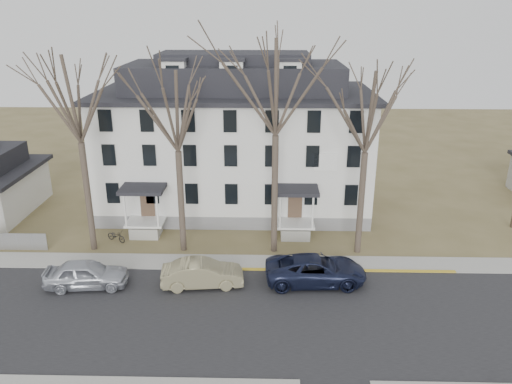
{
  "coord_description": "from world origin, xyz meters",
  "views": [
    {
      "loc": [
        0.53,
        -19.86,
        15.08
      ],
      "look_at": [
        -0.17,
        9.0,
        4.43
      ],
      "focal_mm": 35.0,
      "sensor_mm": 36.0,
      "label": 1
    }
  ],
  "objects_px": {
    "boarding_house": "(235,141)",
    "tree_far_left": "(75,93)",
    "tree_center": "(276,81)",
    "tree_mid_right": "(368,107)",
    "car_tan": "(202,274)",
    "bicycle_left": "(116,236)",
    "car_silver": "(87,275)",
    "car_navy": "(316,270)",
    "tree_mid_left": "(176,106)"
  },
  "relations": [
    {
      "from": "tree_far_left",
      "to": "tree_center",
      "type": "relative_size",
      "value": 0.93
    },
    {
      "from": "car_tan",
      "to": "car_navy",
      "type": "height_order",
      "value": "car_navy"
    },
    {
      "from": "boarding_house",
      "to": "tree_mid_left",
      "type": "relative_size",
      "value": 1.63
    },
    {
      "from": "tree_center",
      "to": "car_tan",
      "type": "height_order",
      "value": "tree_center"
    },
    {
      "from": "car_navy",
      "to": "car_tan",
      "type": "bearing_deg",
      "value": 91.92
    },
    {
      "from": "boarding_house",
      "to": "bicycle_left",
      "type": "xyz_separation_m",
      "value": [
        -7.8,
        -7.07,
        -4.98
      ]
    },
    {
      "from": "tree_far_left",
      "to": "car_navy",
      "type": "relative_size",
      "value": 2.35
    },
    {
      "from": "tree_center",
      "to": "tree_mid_right",
      "type": "relative_size",
      "value": 1.15
    },
    {
      "from": "boarding_house",
      "to": "tree_center",
      "type": "bearing_deg",
      "value": -69.8
    },
    {
      "from": "car_tan",
      "to": "tree_center",
      "type": "bearing_deg",
      "value": -48.59
    },
    {
      "from": "tree_mid_right",
      "to": "bicycle_left",
      "type": "bearing_deg",
      "value": 176.21
    },
    {
      "from": "tree_mid_left",
      "to": "car_silver",
      "type": "relative_size",
      "value": 2.72
    },
    {
      "from": "tree_far_left",
      "to": "tree_mid_right",
      "type": "bearing_deg",
      "value": 0.0
    },
    {
      "from": "car_tan",
      "to": "tree_mid_right",
      "type": "bearing_deg",
      "value": -71.01
    },
    {
      "from": "tree_center",
      "to": "bicycle_left",
      "type": "height_order",
      "value": "tree_center"
    },
    {
      "from": "car_silver",
      "to": "car_tan",
      "type": "distance_m",
      "value": 6.61
    },
    {
      "from": "car_silver",
      "to": "car_tan",
      "type": "height_order",
      "value": "car_silver"
    },
    {
      "from": "bicycle_left",
      "to": "boarding_house",
      "type": "bearing_deg",
      "value": -19.98
    },
    {
      "from": "tree_far_left",
      "to": "car_tan",
      "type": "distance_m",
      "value": 13.2
    },
    {
      "from": "boarding_house",
      "to": "car_navy",
      "type": "height_order",
      "value": "boarding_house"
    },
    {
      "from": "tree_mid_left",
      "to": "car_navy",
      "type": "height_order",
      "value": "tree_mid_left"
    },
    {
      "from": "bicycle_left",
      "to": "car_navy",
      "type": "bearing_deg",
      "value": -83.45
    },
    {
      "from": "boarding_house",
      "to": "car_navy",
      "type": "distance_m",
      "value": 14.09
    },
    {
      "from": "boarding_house",
      "to": "tree_far_left",
      "type": "relative_size",
      "value": 1.52
    },
    {
      "from": "tree_mid_left",
      "to": "bicycle_left",
      "type": "distance_m",
      "value": 10.43
    },
    {
      "from": "tree_mid_left",
      "to": "bicycle_left",
      "type": "height_order",
      "value": "tree_mid_left"
    },
    {
      "from": "boarding_house",
      "to": "tree_center",
      "type": "height_order",
      "value": "tree_center"
    },
    {
      "from": "tree_mid_left",
      "to": "bicycle_left",
      "type": "bearing_deg",
      "value": 167.33
    },
    {
      "from": "car_silver",
      "to": "bicycle_left",
      "type": "distance_m",
      "value": 5.94
    },
    {
      "from": "tree_center",
      "to": "car_navy",
      "type": "height_order",
      "value": "tree_center"
    },
    {
      "from": "tree_far_left",
      "to": "car_navy",
      "type": "bearing_deg",
      "value": -15.72
    },
    {
      "from": "car_tan",
      "to": "tree_mid_left",
      "type": "bearing_deg",
      "value": 15.57
    },
    {
      "from": "boarding_house",
      "to": "tree_far_left",
      "type": "bearing_deg",
      "value": -137.82
    },
    {
      "from": "tree_mid_left",
      "to": "car_navy",
      "type": "bearing_deg",
      "value": -25.8
    },
    {
      "from": "bicycle_left",
      "to": "tree_center",
      "type": "bearing_deg",
      "value": -67.89
    },
    {
      "from": "tree_mid_right",
      "to": "car_tan",
      "type": "bearing_deg",
      "value": -154.61
    },
    {
      "from": "car_tan",
      "to": "car_navy",
      "type": "distance_m",
      "value": 6.55
    },
    {
      "from": "tree_mid_left",
      "to": "tree_center",
      "type": "distance_m",
      "value": 6.18
    },
    {
      "from": "tree_mid_right",
      "to": "bicycle_left",
      "type": "xyz_separation_m",
      "value": [
        -16.3,
        1.08,
        -9.2
      ]
    },
    {
      "from": "tree_mid_right",
      "to": "car_tan",
      "type": "height_order",
      "value": "tree_mid_right"
    },
    {
      "from": "tree_center",
      "to": "car_navy",
      "type": "distance_m",
      "value": 11.29
    },
    {
      "from": "boarding_house",
      "to": "car_navy",
      "type": "bearing_deg",
      "value": -66.23
    },
    {
      "from": "boarding_house",
      "to": "bicycle_left",
      "type": "height_order",
      "value": "boarding_house"
    },
    {
      "from": "boarding_house",
      "to": "tree_far_left",
      "type": "height_order",
      "value": "tree_far_left"
    },
    {
      "from": "car_silver",
      "to": "tree_center",
      "type": "bearing_deg",
      "value": -71.0
    },
    {
      "from": "tree_mid_right",
      "to": "bicycle_left",
      "type": "relative_size",
      "value": 8.31
    },
    {
      "from": "tree_center",
      "to": "tree_mid_right",
      "type": "bearing_deg",
      "value": 0.0
    },
    {
      "from": "car_tan",
      "to": "bicycle_left",
      "type": "xyz_separation_m",
      "value": [
        -6.65,
        5.66,
        -0.37
      ]
    },
    {
      "from": "tree_center",
      "to": "tree_mid_right",
      "type": "height_order",
      "value": "tree_center"
    },
    {
      "from": "car_silver",
      "to": "car_navy",
      "type": "distance_m",
      "value": 13.15
    }
  ]
}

